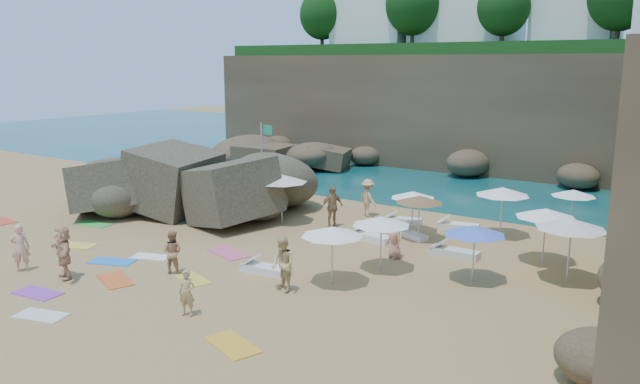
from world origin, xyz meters
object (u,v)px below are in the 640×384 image
Objects in this scene: parasol_1 at (503,191)px; rock_outcrop at (183,211)px; person_stand_4 at (395,239)px; flag_pole at (264,153)px; person_stand_6 at (20,248)px; person_stand_3 at (332,207)px; person_stand_5 at (211,178)px; parasol_0 at (413,195)px; person_stand_1 at (172,252)px; lounger_0 at (403,221)px; parasol_2 at (573,193)px; person_stand_2 at (368,198)px.

rock_outcrop is at bearing -163.69° from parasol_1.
rock_outcrop is 12.72m from person_stand_4.
person_stand_6 is at bearing -92.20° from flag_pole.
person_stand_3 is 1.02× the size of person_stand_5.
parasol_0 reaches higher than person_stand_1.
lounger_0 is (8.02, 0.53, -2.66)m from flag_pole.
parasol_1 reaches higher than rock_outcrop.
parasol_2 is at bearing -146.36° from person_stand_1.
person_stand_1 is at bearing -115.83° from parasol_0.
lounger_0 is 1.12× the size of person_stand_4.
person_stand_5 is (-9.67, 2.08, -0.02)m from person_stand_3.
rock_outcrop is 6.01× the size of person_stand_4.
parasol_0 is at bearing 13.88° from rock_outcrop.
person_stand_3 reaches higher than person_stand_4.
rock_outcrop is 5.76× the size of person_stand_1.
parasol_2 is 1.05× the size of person_stand_2.
rock_outcrop is 9.54m from person_stand_2.
parasol_1 is at bearing 92.60° from person_stand_4.
flag_pole is 4.51m from person_stand_5.
person_stand_6 is (-0.52, -13.47, -1.92)m from flag_pole.
person_stand_1 reaches higher than lounger_0.
parasol_2 is (14.86, 3.81, -1.09)m from flag_pole.
person_stand_1 is 11.47m from person_stand_2.
person_stand_4 is 13.94m from person_stand_6.
parasol_1 is at bearing 177.03° from person_stand_6.
person_stand_5 is at bearing 31.05° from person_stand_2.
parasol_1 is at bearing -145.88° from person_stand_1.
person_stand_5 reaches higher than person_stand_2.
parasol_2 is at bearing 87.23° from person_stand_4.
parasol_1 is 3.74m from parasol_2.
person_stand_3 is 1.27× the size of person_stand_4.
flag_pole is at bearing 35.31° from person_stand_2.
parasol_1 is at bearing -128.27° from parasol_2.
person_stand_6 is (-6.42, -14.29, -0.05)m from person_stand_2.
person_stand_4 is (5.86, 6.07, -0.03)m from person_stand_1.
rock_outcrop is 5.17m from flag_pole.
person_stand_3 reaches higher than person_stand_1.
parasol_1 reaches higher than person_stand_4.
person_stand_6 is at bearing 177.98° from person_stand_3.
flag_pole reaches higher than lounger_0.
person_stand_2 is (5.91, 0.82, -1.86)m from flag_pole.
person_stand_1 reaches higher than person_stand_4.
person_stand_3 is at bearing -146.79° from lounger_0.
parasol_2 is 1.29× the size of person_stand_4.
parasol_0 is at bearing -156.12° from parasol_1.
person_stand_6 is at bearing -132.78° from lounger_0.
lounger_0 is 1.08× the size of person_stand_1.
parasol_2 is 1.03× the size of person_stand_5.
parasol_1 is 1.36× the size of lounger_0.
flag_pole is 6.15m from person_stand_3.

